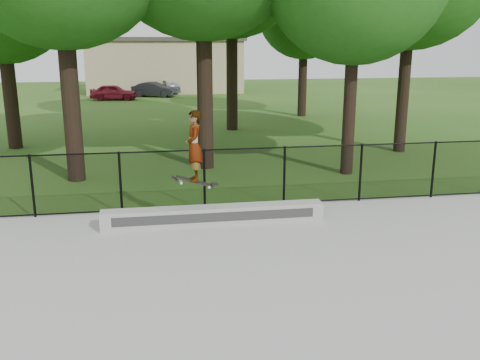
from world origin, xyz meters
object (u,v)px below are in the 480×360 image
at_px(grind_ledge, 214,215).
at_px(car_b, 154,89).
at_px(car_c, 185,86).
at_px(car_a, 114,92).
at_px(skater_airborne, 194,148).

bearing_deg(grind_ledge, car_b, 92.10).
height_order(grind_ledge, car_c, car_c).
height_order(car_a, car_c, car_c).
relative_size(car_a, skater_airborne, 1.84).
xyz_separation_m(car_b, skater_airborne, (0.64, -29.08, 1.32)).
xyz_separation_m(car_c, skater_airborne, (-1.76, -31.40, 1.28)).
height_order(grind_ledge, car_b, car_b).
bearing_deg(skater_airborne, car_a, 97.21).
height_order(grind_ledge, car_a, car_a).
xyz_separation_m(car_a, skater_airborne, (3.46, -27.37, 1.31)).
height_order(car_a, car_b, car_a).
height_order(car_b, skater_airborne, skater_airborne).
xyz_separation_m(car_b, car_c, (2.40, 2.32, 0.03)).
relative_size(grind_ledge, car_c, 1.37).
distance_m(car_a, skater_airborne, 27.62).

